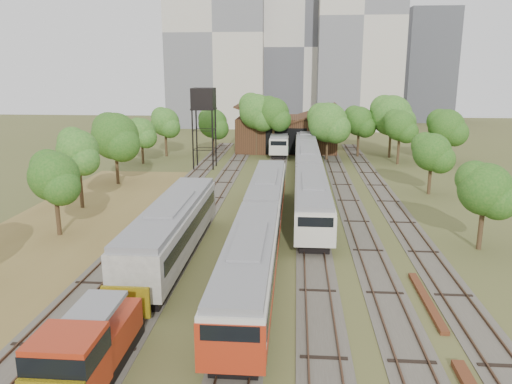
# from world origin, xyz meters

# --- Properties ---
(ground) EXTENTS (240.00, 240.00, 0.00)m
(ground) POSITION_xyz_m (0.00, 0.00, 0.00)
(ground) COLOR #475123
(ground) RESTS_ON ground
(dry_grass_patch) EXTENTS (14.00, 60.00, 0.04)m
(dry_grass_patch) POSITION_xyz_m (-18.00, 8.00, 0.02)
(dry_grass_patch) COLOR brown
(dry_grass_patch) RESTS_ON ground
(tracks) EXTENTS (24.60, 80.00, 0.19)m
(tracks) POSITION_xyz_m (-0.67, 25.00, 0.04)
(tracks) COLOR #4C473D
(tracks) RESTS_ON ground
(railcar_red_set) EXTENTS (2.95, 34.57, 3.65)m
(railcar_red_set) POSITION_xyz_m (-2.00, 10.44, 1.93)
(railcar_red_set) COLOR black
(railcar_red_set) RESTS_ON ground
(railcar_green_set) EXTENTS (2.99, 52.08, 3.70)m
(railcar_green_set) POSITION_xyz_m (2.00, 34.63, 1.96)
(railcar_green_set) COLOR black
(railcar_green_set) RESTS_ON ground
(railcar_rear) EXTENTS (2.83, 16.08, 3.49)m
(railcar_rear) POSITION_xyz_m (-2.00, 55.94, 1.85)
(railcar_rear) COLOR black
(railcar_rear) RESTS_ON ground
(shunter_locomotive) EXTENTS (2.55, 8.10, 3.34)m
(shunter_locomotive) POSITION_xyz_m (-8.00, -6.84, 1.59)
(shunter_locomotive) COLOR black
(shunter_locomotive) RESTS_ON ground
(old_grey_coach) EXTENTS (3.19, 18.00, 3.95)m
(old_grey_coach) POSITION_xyz_m (-8.00, 8.00, 2.16)
(old_grey_coach) COLOR black
(old_grey_coach) RESTS_ON ground
(water_tower) EXTENTS (3.10, 3.10, 10.73)m
(water_tower) POSITION_xyz_m (-11.80, 41.49, 9.05)
(water_tower) COLOR black
(water_tower) RESTS_ON ground
(rail_pile_far) EXTENTS (0.47, 7.49, 0.24)m
(rail_pile_far) POSITION_xyz_m (8.20, 2.23, 0.12)
(rail_pile_far) COLOR brown
(rail_pile_far) RESTS_ON ground
(maintenance_shed) EXTENTS (16.45, 11.55, 7.58)m
(maintenance_shed) POSITION_xyz_m (-1.00, 57.98, 2.91)
(maintenance_shed) COLOR #341F13
(maintenance_shed) RESTS_ON ground
(tree_band_left) EXTENTS (6.78, 58.00, 8.33)m
(tree_band_left) POSITION_xyz_m (-20.24, 17.68, 4.97)
(tree_band_left) COLOR #382616
(tree_band_left) RESTS_ON ground
(tree_band_far) EXTENTS (45.77, 10.43, 9.48)m
(tree_band_far) POSITION_xyz_m (3.82, 50.75, 5.89)
(tree_band_far) COLOR #382616
(tree_band_far) RESTS_ON ground
(tree_band_right) EXTENTS (4.77, 38.87, 7.58)m
(tree_band_right) POSITION_xyz_m (14.78, 30.58, 4.90)
(tree_band_right) COLOR #382616
(tree_band_right) RESTS_ON ground
(tower_left) EXTENTS (22.00, 16.00, 42.00)m
(tower_left) POSITION_xyz_m (-18.00, 95.00, 21.00)
(tower_left) COLOR #BBB2A3
(tower_left) RESTS_ON ground
(tower_centre) EXTENTS (20.00, 18.00, 36.00)m
(tower_centre) POSITION_xyz_m (2.00, 100.00, 18.00)
(tower_centre) COLOR #BAB3A9
(tower_centre) RESTS_ON ground
(tower_right) EXTENTS (18.00, 16.00, 48.00)m
(tower_right) POSITION_xyz_m (14.00, 92.00, 24.00)
(tower_right) COLOR #BBB2A3
(tower_right) RESTS_ON ground
(tower_far_right) EXTENTS (12.00, 12.00, 28.00)m
(tower_far_right) POSITION_xyz_m (34.00, 110.00, 14.00)
(tower_far_right) COLOR #44464C
(tower_far_right) RESTS_ON ground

